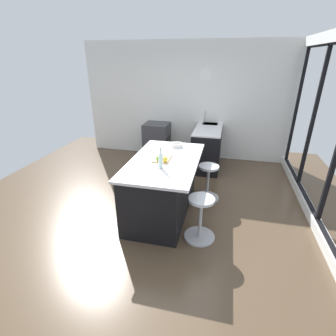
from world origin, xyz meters
name	(u,v)px	position (x,y,z in m)	size (l,w,h in m)	color
ground_plane	(155,207)	(0.00, 0.00, 0.00)	(7.02, 7.02, 0.00)	brown
interior_partition_left	(184,102)	(-2.70, 0.00, 1.38)	(0.15, 5.04, 2.76)	silver
sink_cabinet	(208,143)	(-2.35, 0.68, 0.46)	(1.91, 0.60, 1.19)	black
oven_range	(157,140)	(-2.35, -0.63, 0.44)	(0.60, 0.61, 0.88)	#38383D
kitchen_island	(162,185)	(0.05, 0.14, 0.47)	(1.80, 1.04, 0.93)	black
stool_by_window	(208,183)	(-0.52, 0.83, 0.31)	(0.44, 0.44, 0.65)	#B7B7BC
stool_middle	(200,219)	(0.62, 0.83, 0.31)	(0.44, 0.44, 0.65)	#B7B7BC
cutting_board	(162,159)	(0.05, 0.15, 0.94)	(0.36, 0.24, 0.02)	tan
apple_green	(159,158)	(0.17, 0.12, 0.98)	(0.07, 0.07, 0.07)	#609E2D
apple_yellow	(165,159)	(0.19, 0.22, 0.99)	(0.08, 0.08, 0.08)	gold
water_bottle	(161,160)	(0.38, 0.21, 1.05)	(0.06, 0.06, 0.31)	silver
fruit_bowl	(177,145)	(-0.58, 0.24, 0.97)	(0.21, 0.21, 0.07)	silver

